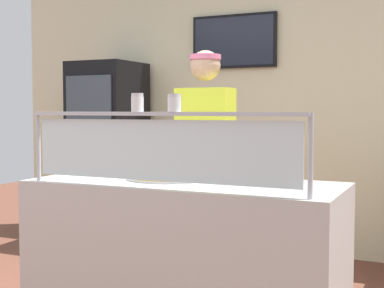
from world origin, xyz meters
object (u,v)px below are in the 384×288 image
pizza_server (162,172)px  drink_fridge (108,154)px  parmesan_shaker (137,104)px  worker_figure (206,160)px  pepper_flake_shaker (174,104)px  pizza_tray (168,176)px

pizza_server → drink_fridge: 2.43m
parmesan_shaker → worker_figure: bearing=93.9°
parmesan_shaker → pepper_flake_shaker: 0.21m
worker_figure → drink_fridge: size_ratio=0.97×
drink_fridge → worker_figure: bearing=-36.3°
pepper_flake_shaker → drink_fridge: (-1.85, 2.20, -0.47)m
pizza_tray → pepper_flake_shaker: 0.61m
worker_figure → pepper_flake_shaker: bearing=-74.8°
worker_figure → drink_fridge: drink_fridge is taller
pizza_tray → drink_fridge: 2.44m
pepper_flake_shaker → parmesan_shaker: bearing=-180.0°
worker_figure → pizza_server: bearing=-88.1°
pizza_server → pepper_flake_shaker: (0.26, -0.36, 0.39)m
parmesan_shaker → pizza_server: bearing=97.6°
parmesan_shaker → pepper_flake_shaker: (0.21, 0.00, -0.00)m
pizza_tray → pepper_flake_shaker: size_ratio=5.46×
drink_fridge → parmesan_shaker: bearing=-53.2°
pizza_server → drink_fridge: size_ratio=0.15×
pizza_tray → worker_figure: worker_figure is taller
pepper_flake_shaker → drink_fridge: drink_fridge is taller
parmesan_shaker → pepper_flake_shaker: bearing=0.0°
pepper_flake_shaker → worker_figure: (-0.28, 1.04, -0.37)m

